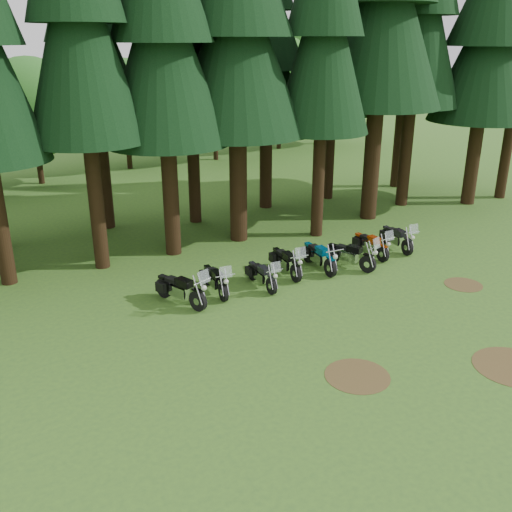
% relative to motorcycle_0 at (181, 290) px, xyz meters
% --- Properties ---
extents(ground, '(120.00, 120.00, 0.00)m').
position_rel_motorcycle_0_xyz_m(ground, '(5.10, -4.69, -0.52)').
color(ground, '#365E23').
rests_on(ground, ground).
extents(pine_front_4, '(4.95, 4.95, 16.33)m').
position_rel_motorcycle_0_xyz_m(pine_front_4, '(1.90, 4.72, 9.26)').
color(pine_front_4, '#301E10').
rests_on(pine_front_4, ground).
extents(pine_front_5, '(5.81, 5.81, 16.72)m').
position_rel_motorcycle_0_xyz_m(pine_front_5, '(5.17, 4.76, 9.49)').
color(pine_front_5, '#301E10').
rests_on(pine_front_5, ground).
extents(pine_front_6, '(4.15, 4.15, 16.75)m').
position_rel_motorcycle_0_xyz_m(pine_front_6, '(8.54, 3.34, 9.51)').
color(pine_front_6, '#301E10').
rests_on(pine_front_6, ground).
extents(pine_front_9, '(5.44, 5.44, 15.89)m').
position_rel_motorcycle_0_xyz_m(pine_front_9, '(19.04, 3.14, 9.00)').
color(pine_front_9, '#301E10').
rests_on(pine_front_9, ground).
extents(pine_back_2, '(4.85, 4.85, 16.30)m').
position_rel_motorcycle_0_xyz_m(pine_back_2, '(0.72, 9.72, 9.24)').
color(pine_back_2, '#301E10').
rests_on(pine_back_2, ground).
extents(pine_back_3, '(4.35, 4.35, 16.20)m').
position_rel_motorcycle_0_xyz_m(pine_back_3, '(4.73, 8.25, 9.18)').
color(pine_back_3, '#301E10').
rests_on(pine_back_3, ground).
extents(pine_back_4, '(4.94, 4.94, 13.78)m').
position_rel_motorcycle_0_xyz_m(pine_back_4, '(9.14, 8.56, 7.73)').
color(pine_back_4, '#301E10').
rests_on(pine_back_4, ground).
extents(pine_back_5, '(3.94, 3.94, 16.33)m').
position_rel_motorcycle_0_xyz_m(pine_back_5, '(13.18, 8.17, 9.26)').
color(pine_back_5, '#301E10').
rests_on(pine_back_5, ground).
extents(pine_back_6, '(4.59, 4.59, 16.58)m').
position_rel_motorcycle_0_xyz_m(pine_back_6, '(18.47, 8.10, 9.41)').
color(pine_back_6, '#301E10').
rests_on(pine_back_6, ground).
extents(decid_3, '(6.12, 5.95, 7.65)m').
position_rel_motorcycle_0_xyz_m(decid_3, '(0.39, 20.44, 4.00)').
color(decid_3, '#301E10').
rests_on(decid_3, ground).
extents(decid_4, '(5.93, 5.76, 7.41)m').
position_rel_motorcycle_0_xyz_m(decid_4, '(6.68, 21.64, 3.85)').
color(decid_4, '#301E10').
rests_on(decid_4, ground).
extents(decid_5, '(8.45, 8.21, 10.56)m').
position_rel_motorcycle_0_xyz_m(decid_5, '(13.40, 21.03, 5.72)').
color(decid_5, '#301E10').
rests_on(decid_5, ground).
extents(decid_6, '(7.06, 6.86, 8.82)m').
position_rel_motorcycle_0_xyz_m(decid_6, '(19.96, 22.32, 4.69)').
color(decid_6, '#301E10').
rests_on(decid_6, ground).
extents(decid_7, '(8.44, 8.20, 10.55)m').
position_rel_motorcycle_0_xyz_m(decid_7, '(24.57, 22.14, 5.71)').
color(decid_7, '#301E10').
rests_on(decid_7, ground).
extents(dirt_patch_0, '(1.80, 1.80, 0.01)m').
position_rel_motorcycle_0_xyz_m(dirt_patch_0, '(2.10, -6.69, -0.51)').
color(dirt_patch_0, '#4C3D1E').
rests_on(dirt_patch_0, ground).
extents(dirt_patch_1, '(1.40, 1.40, 0.01)m').
position_rel_motorcycle_0_xyz_m(dirt_patch_1, '(9.60, -4.19, -0.51)').
color(dirt_patch_1, '#4C3D1E').
rests_on(dirt_patch_1, ground).
extents(motorcycle_0, '(1.05, 2.42, 1.55)m').
position_rel_motorcycle_0_xyz_m(motorcycle_0, '(0.00, 0.00, 0.00)').
color(motorcycle_0, black).
rests_on(motorcycle_0, ground).
extents(motorcycle_1, '(0.57, 2.24, 1.41)m').
position_rel_motorcycle_0_xyz_m(motorcycle_1, '(1.45, 0.17, -0.05)').
color(motorcycle_1, black).
rests_on(motorcycle_1, ground).
extents(motorcycle_2, '(0.45, 2.12, 1.33)m').
position_rel_motorcycle_0_xyz_m(motorcycle_2, '(3.15, -0.29, -0.07)').
color(motorcycle_2, black).
rests_on(motorcycle_2, ground).
extents(motorcycle_3, '(0.62, 2.37, 1.48)m').
position_rel_motorcycle_0_xyz_m(motorcycle_3, '(4.59, 0.20, -0.02)').
color(motorcycle_3, black).
rests_on(motorcycle_3, ground).
extents(motorcycle_4, '(0.47, 2.40, 0.98)m').
position_rel_motorcycle_0_xyz_m(motorcycle_4, '(6.00, -0.05, -0.02)').
color(motorcycle_4, black).
rests_on(motorcycle_4, ground).
extents(motorcycle_5, '(0.99, 2.35, 1.50)m').
position_rel_motorcycle_0_xyz_m(motorcycle_5, '(7.16, -0.58, -0.02)').
color(motorcycle_5, black).
rests_on(motorcycle_5, ground).
extents(motorcycle_6, '(0.44, 2.26, 1.42)m').
position_rel_motorcycle_0_xyz_m(motorcycle_6, '(8.75, -0.06, -0.04)').
color(motorcycle_6, black).
rests_on(motorcycle_6, ground).
extents(motorcycle_7, '(0.73, 2.32, 1.46)m').
position_rel_motorcycle_0_xyz_m(motorcycle_7, '(10.29, -0.06, -0.03)').
color(motorcycle_7, black).
rests_on(motorcycle_7, ground).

